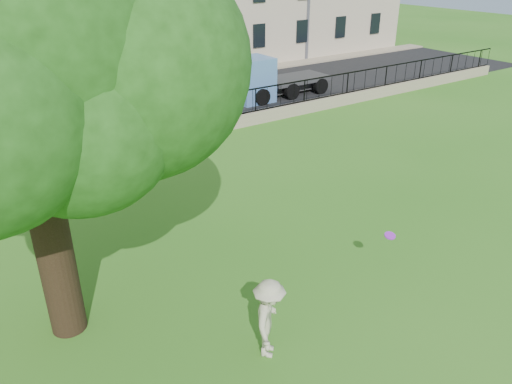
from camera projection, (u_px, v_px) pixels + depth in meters
ground at (332, 291)px, 12.24m from camera, size 120.00×120.00×0.00m
retaining_wall at (139, 142)px, 21.00m from camera, size 50.00×0.40×0.60m
iron_railing at (137, 122)px, 20.63m from camera, size 50.00×0.05×1.13m
street at (102, 120)px, 24.61m from camera, size 60.00×9.00×0.01m
sidewalk at (71, 97)px, 28.43m from camera, size 60.00×1.40×0.12m
tree at (0, 33)px, 8.32m from camera, size 7.84×6.04×9.57m
man at (269, 319)px, 9.99m from camera, size 1.27×1.29×1.78m
frisbee at (390, 236)px, 11.95m from camera, size 0.34×0.33×0.12m
white_van at (148, 100)px, 24.24m from camera, size 4.76×1.92×1.99m
blue_truck at (279, 75)px, 28.22m from camera, size 5.71×2.06×2.39m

